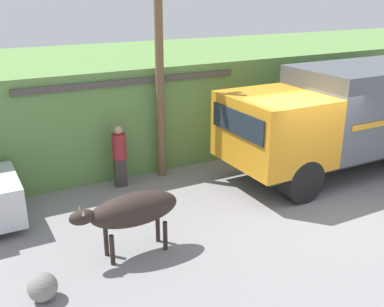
{
  "coord_description": "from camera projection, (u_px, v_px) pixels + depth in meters",
  "views": [
    {
      "loc": [
        -7.31,
        -7.42,
        4.83
      ],
      "look_at": [
        -3.06,
        0.44,
        1.58
      ],
      "focal_mm": 42.0,
      "sensor_mm": 36.0,
      "label": 1
    }
  ],
  "objects": [
    {
      "name": "utility_pole",
      "position": [
        159.0,
        60.0,
        11.43
      ],
      "size": [
        0.9,
        0.22,
        6.08
      ],
      "color": "brown",
      "rests_on": "ground_plane"
    },
    {
      "name": "brown_cow",
      "position": [
        132.0,
        210.0,
        8.47
      ],
      "size": [
        2.11,
        0.65,
        1.26
      ],
      "rotation": [
        0.0,
        0.0,
        0.08
      ],
      "color": "#2D231E",
      "rests_on": "ground_plane"
    },
    {
      "name": "ground_plane",
      "position": [
        310.0,
        199.0,
        11.05
      ],
      "size": [
        60.0,
        60.0,
        0.0
      ],
      "primitive_type": "plane",
      "color": "gray"
    },
    {
      "name": "hillside_embankment",
      "position": [
        185.0,
        91.0,
        16.06
      ],
      "size": [
        32.0,
        6.44,
        2.92
      ],
      "color": "#608C47",
      "rests_on": "ground_plane"
    },
    {
      "name": "roadside_rock",
      "position": [
        43.0,
        287.0,
        7.37
      ],
      "size": [
        0.49,
        0.49,
        0.49
      ],
      "color": "gray",
      "rests_on": "ground_plane"
    },
    {
      "name": "building_backdrop",
      "position": [
        118.0,
        117.0,
        13.06
      ],
      "size": [
        5.98,
        2.7,
        2.71
      ],
      "color": "#C6B793",
      "rests_on": "ground_plane"
    },
    {
      "name": "pedestrian_on_hill",
      "position": [
        120.0,
        154.0,
        11.51
      ],
      "size": [
        0.4,
        0.4,
        1.63
      ],
      "rotation": [
        0.0,
        0.0,
        3.02
      ],
      "color": "#38332D",
      "rests_on": "ground_plane"
    },
    {
      "name": "cargo_truck",
      "position": [
        354.0,
        113.0,
        12.42
      ],
      "size": [
        7.4,
        2.51,
        2.92
      ],
      "rotation": [
        0.0,
        0.0,
        -0.05
      ],
      "color": "#2D2D2D",
      "rests_on": "ground_plane"
    }
  ]
}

